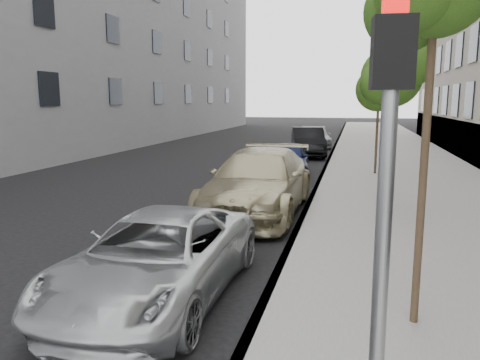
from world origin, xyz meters
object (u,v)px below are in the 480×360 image
at_px(tree_far, 380,83).
at_px(tree_mid, 393,77).
at_px(minivan, 158,258).
at_px(sedan_black, 308,142).
at_px(sedan_blue, 289,159).
at_px(signal_pole, 384,217).
at_px(suv, 258,182).
at_px(sedan_rear, 316,137).

bearing_deg(tree_far, tree_mid, -90.00).
bearing_deg(tree_mid, minivan, -120.31).
relative_size(minivan, sedan_black, 0.99).
xyz_separation_m(tree_far, sedan_blue, (-3.41, -0.51, -2.99)).
height_order(signal_pole, suv, signal_pole).
distance_m(tree_far, signal_pole, 16.22).
distance_m(tree_mid, tree_far, 6.50).
bearing_deg(sedan_black, tree_far, -72.36).
distance_m(tree_far, minivan, 13.68).
bearing_deg(sedan_blue, sedan_black, 83.68).
bearing_deg(signal_pole, tree_far, 82.13).
distance_m(suv, sedan_black, 13.43).
xyz_separation_m(tree_far, sedan_black, (-3.33, 6.43, -2.90)).
distance_m(signal_pole, sedan_blue, 15.95).
height_order(signal_pole, sedan_blue, signal_pole).
height_order(sedan_blue, sedan_rear, sedan_blue).
bearing_deg(minivan, tree_far, 74.67).
distance_m(minivan, suv, 5.84).
relative_size(tree_mid, sedan_black, 0.93).
height_order(tree_far, minivan, tree_far).
height_order(tree_far, signal_pole, tree_far).
relative_size(tree_far, signal_pole, 1.24).
height_order(signal_pole, minivan, signal_pole).
height_order(tree_far, sedan_black, tree_far).
height_order(tree_mid, sedan_rear, tree_mid).
bearing_deg(sedan_blue, minivan, -96.92).
bearing_deg(suv, sedan_rear, 91.01).
bearing_deg(tree_mid, sedan_blue, 119.67).
relative_size(signal_pole, sedan_black, 0.74).
distance_m(signal_pole, minivan, 4.78).
distance_m(minivan, sedan_black, 19.25).
bearing_deg(tree_mid, sedan_black, 104.43).
height_order(tree_far, suv, tree_far).
xyz_separation_m(tree_mid, signal_pole, (-0.68, -9.64, -1.30)).
xyz_separation_m(signal_pole, minivan, (-3.02, 3.32, -1.63)).
bearing_deg(tree_far, sedan_rear, 106.00).
height_order(minivan, sedan_blue, sedan_blue).
relative_size(signal_pole, suv, 0.60).
bearing_deg(signal_pole, sedan_black, 91.22).
bearing_deg(suv, sedan_blue, 91.77).
relative_size(tree_far, sedan_rear, 0.96).
bearing_deg(signal_pole, suv, 100.69).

